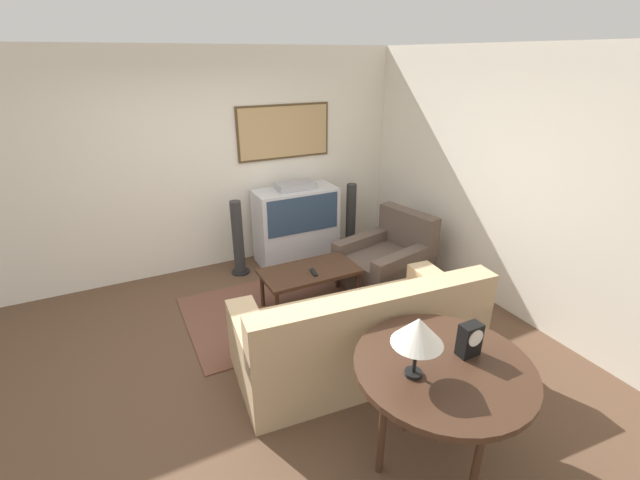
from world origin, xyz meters
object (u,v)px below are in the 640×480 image
Objects in this scene: armchair at (386,261)px; tv at (296,224)px; console_table at (443,373)px; table_lamp at (418,332)px; mantel_clock at (470,340)px; speaker_tower_right at (351,219)px; speaker_tower_left at (238,240)px; coffee_table at (310,274)px; couch at (359,336)px.

tv is at bearing -157.59° from armchair.
tv is 0.95× the size of armchair.
console_table is at bearing -97.41° from tv.
console_table is at bearing -3.38° from table_lamp.
mantel_clock reaches higher than speaker_tower_right.
armchair is at bearing -33.33° from speaker_tower_left.
armchair is (0.73, -1.07, -0.25)m from tv.
coffee_table is 1.64m from speaker_tower_right.
armchair is 1.04m from speaker_tower_right.
coffee_table is at bearing -68.08° from speaker_tower_left.
tv is 1.12× the size of speaker_tower_right.
mantel_clock reaches higher than coffee_table.
coffee_table is 2.25m from table_lamp.
coffee_table is 2.16m from console_table.
speaker_tower_right reaches higher than console_table.
coffee_table is 4.56× the size of mantel_clock.
coffee_table is (-1.09, -0.12, 0.14)m from armchair.
couch is at bearing -118.79° from speaker_tower_right.
tv is at bearing 3.38° from speaker_tower_left.
tv reaches higher than speaker_tower_right.
table_lamp is (-0.25, -1.02, 0.78)m from couch.
speaker_tower_right is at bearing 65.49° from table_lamp.
console_table is 4.99× the size of mantel_clock.
console_table is 3.30m from speaker_tower_left.
speaker_tower_left is at bearing -135.34° from armchair.
mantel_clock is at bearing -93.92° from tv.
table_lamp reaches higher than speaker_tower_right.
mantel_clock is 3.45m from speaker_tower_right.
armchair reaches higher than console_table.
console_table is at bearing -91.87° from coffee_table.
console_table is 3.51m from speaker_tower_right.
mantel_clock is (0.18, -1.02, 0.58)m from couch.
tv is at bearing 176.62° from speaker_tower_right.
tv is at bearing 73.00° from coffee_table.
table_lamp reaches higher than couch.
console_table is at bearing -110.92° from speaker_tower_right.
console_table is 0.27m from mantel_clock.
mantel_clock is (0.14, -2.12, 0.50)m from coffee_table.
couch reaches higher than coffee_table.
table_lamp reaches higher than coffee_table.
mantel_clock is 0.24× the size of speaker_tower_right.
coffee_table is at bearing -136.13° from speaker_tower_right.
table_lamp is (-1.40, -2.23, 0.84)m from armchair.
armchair is at bearing 66.83° from mantel_clock.
couch is 1.31m from table_lamp.
couch is at bearing -55.16° from armchair.
speaker_tower_right is (0.82, -0.05, -0.05)m from tv.
speaker_tower_left is at bearing 96.75° from console_table.
speaker_tower_left is (-1.55, 1.02, 0.19)m from armchair.
tv is at bearing 86.08° from mantel_clock.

